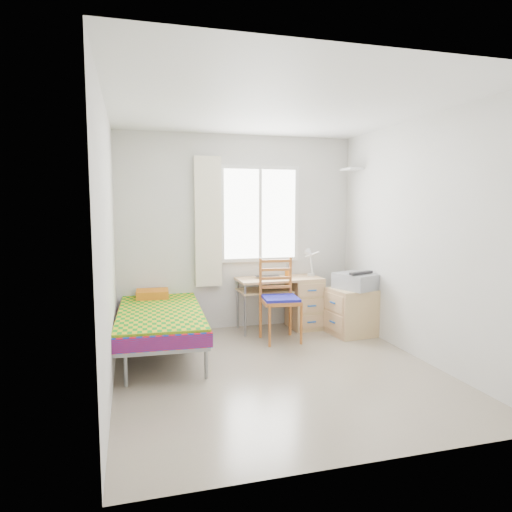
# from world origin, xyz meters

# --- Properties ---
(floor) EXTENTS (3.50, 3.50, 0.00)m
(floor) POSITION_xyz_m (0.00, 0.00, 0.00)
(floor) COLOR #BCAD93
(floor) RESTS_ON ground
(ceiling) EXTENTS (3.50, 3.50, 0.00)m
(ceiling) POSITION_xyz_m (0.00, 0.00, 2.60)
(ceiling) COLOR white
(ceiling) RESTS_ON wall_back
(wall_back) EXTENTS (3.20, 0.00, 3.20)m
(wall_back) POSITION_xyz_m (0.00, 1.75, 1.30)
(wall_back) COLOR silver
(wall_back) RESTS_ON ground
(wall_left) EXTENTS (0.00, 3.50, 3.50)m
(wall_left) POSITION_xyz_m (-1.60, 0.00, 1.30)
(wall_left) COLOR silver
(wall_left) RESTS_ON ground
(wall_right) EXTENTS (0.00, 3.50, 3.50)m
(wall_right) POSITION_xyz_m (1.60, 0.00, 1.30)
(wall_right) COLOR silver
(wall_right) RESTS_ON ground
(window) EXTENTS (1.10, 0.04, 1.30)m
(window) POSITION_xyz_m (0.30, 1.73, 1.55)
(window) COLOR white
(window) RESTS_ON wall_back
(curtain) EXTENTS (0.35, 0.05, 1.70)m
(curtain) POSITION_xyz_m (-0.42, 1.68, 1.45)
(curtain) COLOR #FAE9CF
(curtain) RESTS_ON wall_back
(floating_shelf) EXTENTS (0.20, 0.32, 0.03)m
(floating_shelf) POSITION_xyz_m (1.49, 1.40, 2.15)
(floating_shelf) COLOR white
(floating_shelf) RESTS_ON wall_right
(bed) EXTENTS (1.01, 2.03, 0.86)m
(bed) POSITION_xyz_m (-1.11, 0.93, 0.42)
(bed) COLOR gray
(bed) RESTS_ON floor
(desk) EXTENTS (1.14, 0.54, 0.70)m
(desk) POSITION_xyz_m (0.79, 1.47, 0.38)
(desk) COLOR tan
(desk) RESTS_ON floor
(chair) EXTENTS (0.48, 0.48, 1.03)m
(chair) POSITION_xyz_m (0.35, 1.01, 0.57)
(chair) COLOR #A5571F
(chair) RESTS_ON floor
(cabinet) EXTENTS (0.60, 0.55, 0.60)m
(cabinet) POSITION_xyz_m (1.33, 0.98, 0.30)
(cabinet) COLOR tan
(cabinet) RESTS_ON floor
(printer) EXTENTS (0.57, 0.61, 0.21)m
(printer) POSITION_xyz_m (1.37, 0.97, 0.71)
(printer) COLOR #96989D
(printer) RESTS_ON cabinet
(laptop) EXTENTS (0.34, 0.24, 0.03)m
(laptop) POSITION_xyz_m (0.34, 1.48, 0.72)
(laptop) COLOR black
(laptop) RESTS_ON desk
(pen_cup) EXTENTS (0.09, 0.09, 0.10)m
(pen_cup) POSITION_xyz_m (0.66, 1.60, 0.75)
(pen_cup) COLOR orange
(pen_cup) RESTS_ON desk
(task_lamp) EXTENTS (0.22, 0.32, 0.40)m
(task_lamp) POSITION_xyz_m (0.92, 1.41, 0.95)
(task_lamp) COLOR white
(task_lamp) RESTS_ON desk
(book) EXTENTS (0.19, 0.23, 0.02)m
(book) POSITION_xyz_m (0.31, 1.46, 0.59)
(book) COLOR gray
(book) RESTS_ON desk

